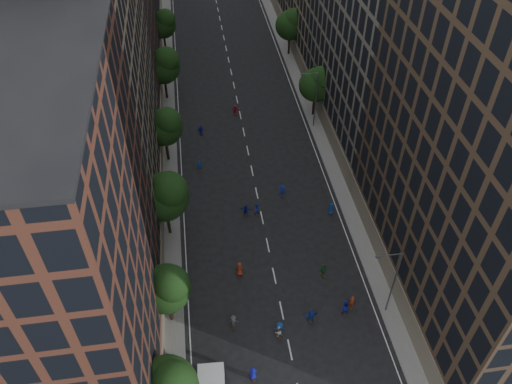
% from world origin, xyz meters
% --- Properties ---
extents(ground, '(240.00, 240.00, 0.00)m').
position_xyz_m(ground, '(0.00, 40.00, 0.00)').
color(ground, black).
rests_on(ground, ground).
extents(sidewalk_left, '(4.00, 105.00, 0.15)m').
position_xyz_m(sidewalk_left, '(-12.00, 47.50, 0.07)').
color(sidewalk_left, slate).
rests_on(sidewalk_left, ground).
extents(sidewalk_right, '(4.00, 105.00, 0.15)m').
position_xyz_m(sidewalk_right, '(12.00, 47.50, 0.07)').
color(sidewalk_right, slate).
rests_on(sidewalk_right, ground).
extents(bldg_left_a, '(14.00, 22.00, 30.00)m').
position_xyz_m(bldg_left_a, '(-19.00, 11.00, 15.00)').
color(bldg_left_a, '#532C1F').
rests_on(bldg_left_a, ground).
extents(bldg_left_b, '(14.00, 26.00, 34.00)m').
position_xyz_m(bldg_left_b, '(-19.00, 35.00, 17.00)').
color(bldg_left_b, '#7F6C53').
rests_on(bldg_left_b, ground).
extents(bldg_left_c, '(14.00, 20.00, 28.00)m').
position_xyz_m(bldg_left_c, '(-19.00, 58.00, 14.00)').
color(bldg_left_c, '#532C1F').
rests_on(bldg_left_c, ground).
extents(bldg_right_a, '(14.00, 30.00, 36.00)m').
position_xyz_m(bldg_right_a, '(19.00, 15.00, 18.00)').
color(bldg_right_a, '#453325').
rests_on(bldg_right_a, ground).
extents(bldg_right_b, '(14.00, 28.00, 33.00)m').
position_xyz_m(bldg_right_b, '(19.00, 44.00, 16.50)').
color(bldg_right_b, '#635C51').
rests_on(bldg_right_b, ground).
extents(tree_left_1, '(4.80, 4.80, 8.21)m').
position_xyz_m(tree_left_1, '(-11.02, 13.86, 5.55)').
color(tree_left_1, black).
rests_on(tree_left_1, ground).
extents(tree_left_2, '(5.60, 5.60, 9.45)m').
position_xyz_m(tree_left_2, '(-10.99, 25.83, 6.36)').
color(tree_left_2, black).
rests_on(tree_left_2, ground).
extents(tree_left_3, '(5.00, 5.00, 8.58)m').
position_xyz_m(tree_left_3, '(-11.02, 39.85, 5.82)').
color(tree_left_3, black).
rests_on(tree_left_3, ground).
extents(tree_left_4, '(5.40, 5.40, 9.08)m').
position_xyz_m(tree_left_4, '(-11.00, 55.84, 6.10)').
color(tree_left_4, black).
rests_on(tree_left_4, ground).
extents(tree_left_5, '(4.80, 4.80, 8.33)m').
position_xyz_m(tree_left_5, '(-11.02, 71.86, 5.68)').
color(tree_left_5, black).
rests_on(tree_left_5, ground).
extents(tree_right_a, '(5.00, 5.00, 8.39)m').
position_xyz_m(tree_right_a, '(11.38, 47.85, 5.63)').
color(tree_right_a, black).
rests_on(tree_right_a, ground).
extents(tree_right_b, '(5.20, 5.20, 8.83)m').
position_xyz_m(tree_right_b, '(11.39, 67.85, 5.96)').
color(tree_right_b, black).
rests_on(tree_right_b, ground).
extents(streetlamp_near, '(2.64, 0.22, 9.06)m').
position_xyz_m(streetlamp_near, '(10.37, 12.00, 5.17)').
color(streetlamp_near, '#595B60').
rests_on(streetlamp_near, ground).
extents(streetlamp_far, '(2.64, 0.22, 9.06)m').
position_xyz_m(streetlamp_far, '(10.37, 45.00, 5.17)').
color(streetlamp_far, '#595B60').
rests_on(streetlamp_far, ground).
extents(skater_0, '(0.92, 0.70, 1.68)m').
position_xyz_m(skater_0, '(-3.92, 6.67, 0.84)').
color(skater_0, '#121593').
rests_on(skater_0, ground).
extents(skater_2, '(1.01, 0.84, 1.89)m').
position_xyz_m(skater_2, '(6.23, 12.33, 0.94)').
color(skater_2, '#141CA4').
rests_on(skater_2, ground).
extents(skater_3, '(1.14, 0.74, 1.66)m').
position_xyz_m(skater_3, '(-0.69, 10.93, 0.83)').
color(skater_3, navy).
rests_on(skater_3, ground).
extents(skater_5, '(1.52, 0.61, 1.60)m').
position_xyz_m(skater_5, '(2.66, 11.90, 0.80)').
color(skater_5, '#143AAA').
rests_on(skater_5, ground).
extents(skater_6, '(1.06, 0.85, 1.89)m').
position_xyz_m(skater_6, '(-3.74, 18.68, 0.94)').
color(skater_6, '#953218').
rests_on(skater_6, ground).
extents(skater_7, '(0.68, 0.50, 1.73)m').
position_xyz_m(skater_7, '(7.18, 12.92, 0.86)').
color(skater_7, '#A1301A').
rests_on(skater_7, ground).
extents(skater_8, '(0.91, 0.82, 1.53)m').
position_xyz_m(skater_8, '(-0.86, 10.64, 0.76)').
color(skater_8, silver).
rests_on(skater_8, ground).
extents(skater_9, '(1.09, 0.72, 1.58)m').
position_xyz_m(skater_9, '(-5.09, 12.41, 0.79)').
color(skater_9, '#46464B').
rests_on(skater_9, ground).
extents(skater_10, '(1.07, 0.77, 1.69)m').
position_xyz_m(skater_10, '(5.24, 17.35, 0.85)').
color(skater_10, '#1D6233').
rests_on(skater_10, ground).
extents(skater_11, '(1.50, 0.87, 1.54)m').
position_xyz_m(skater_11, '(-1.90, 27.77, 0.77)').
color(skater_11, '#121E92').
rests_on(skater_11, ground).
extents(skater_12, '(0.96, 0.82, 1.66)m').
position_xyz_m(skater_12, '(8.50, 26.47, 0.83)').
color(skater_12, '#133E9E').
rests_on(skater_12, ground).
extents(skater_13, '(0.67, 0.47, 1.72)m').
position_xyz_m(skater_13, '(-7.04, 36.97, 0.86)').
color(skater_13, '#143FA4').
rests_on(skater_13, ground).
extents(skater_14, '(0.93, 0.81, 1.63)m').
position_xyz_m(skater_14, '(-0.64, 27.74, 0.82)').
color(skater_14, '#1537B0').
rests_on(skater_14, ground).
extents(skater_15, '(1.28, 1.00, 1.74)m').
position_xyz_m(skater_15, '(3.13, 30.48, 0.87)').
color(skater_15, '#122299').
rests_on(skater_15, ground).
extents(skater_16, '(1.16, 0.72, 1.85)m').
position_xyz_m(skater_16, '(-6.30, 44.90, 0.92)').
color(skater_16, '#1417A3').
rests_on(skater_16, ground).
extents(skater_17, '(1.61, 0.68, 1.69)m').
position_xyz_m(skater_17, '(-0.75, 49.64, 0.84)').
color(skater_17, '#AF1D37').
rests_on(skater_17, ground).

